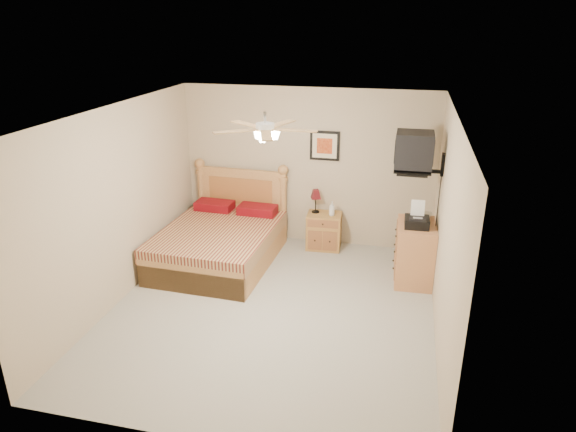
# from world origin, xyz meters

# --- Properties ---
(floor) EXTENTS (4.50, 4.50, 0.00)m
(floor) POSITION_xyz_m (0.00, 0.00, 0.00)
(floor) COLOR #9B988C
(floor) RESTS_ON ground
(ceiling) EXTENTS (4.00, 4.50, 0.04)m
(ceiling) POSITION_xyz_m (0.00, 0.00, 2.50)
(ceiling) COLOR white
(ceiling) RESTS_ON ground
(wall_back) EXTENTS (4.00, 0.04, 2.50)m
(wall_back) POSITION_xyz_m (0.00, 2.25, 1.25)
(wall_back) COLOR tan
(wall_back) RESTS_ON ground
(wall_front) EXTENTS (4.00, 0.04, 2.50)m
(wall_front) POSITION_xyz_m (0.00, -2.25, 1.25)
(wall_front) COLOR tan
(wall_front) RESTS_ON ground
(wall_left) EXTENTS (0.04, 4.50, 2.50)m
(wall_left) POSITION_xyz_m (-2.00, 0.00, 1.25)
(wall_left) COLOR tan
(wall_left) RESTS_ON ground
(wall_right) EXTENTS (0.04, 4.50, 2.50)m
(wall_right) POSITION_xyz_m (2.00, 0.00, 1.25)
(wall_right) COLOR tan
(wall_right) RESTS_ON ground
(bed) EXTENTS (1.63, 2.09, 1.31)m
(bed) POSITION_xyz_m (-1.12, 1.12, 0.66)
(bed) COLOR #AE7243
(bed) RESTS_ON ground
(nightstand) EXTENTS (0.55, 0.43, 0.58)m
(nightstand) POSITION_xyz_m (0.33, 2.00, 0.29)
(nightstand) COLOR #A87A34
(nightstand) RESTS_ON ground
(table_lamp) EXTENTS (0.27, 0.27, 0.38)m
(table_lamp) POSITION_xyz_m (0.18, 2.05, 0.77)
(table_lamp) COLOR #570F15
(table_lamp) RESTS_ON nightstand
(lotion_bottle) EXTENTS (0.11, 0.11, 0.23)m
(lotion_bottle) POSITION_xyz_m (0.45, 1.97, 0.69)
(lotion_bottle) COLOR silver
(lotion_bottle) RESTS_ON nightstand
(framed_picture) EXTENTS (0.46, 0.04, 0.46)m
(framed_picture) POSITION_xyz_m (0.27, 2.23, 1.62)
(framed_picture) COLOR black
(framed_picture) RESTS_ON wall_back
(dresser) EXTENTS (0.53, 0.74, 0.86)m
(dresser) POSITION_xyz_m (1.73, 1.20, 0.43)
(dresser) COLOR #BC7D52
(dresser) RESTS_ON ground
(fax_machine) EXTENTS (0.33, 0.35, 0.34)m
(fax_machine) POSITION_xyz_m (1.72, 1.10, 1.03)
(fax_machine) COLOR black
(fax_machine) RESTS_ON dresser
(magazine_lower) EXTENTS (0.30, 0.34, 0.03)m
(magazine_lower) POSITION_xyz_m (1.67, 1.45, 0.87)
(magazine_lower) COLOR #B9B091
(magazine_lower) RESTS_ON dresser
(magazine_upper) EXTENTS (0.27, 0.33, 0.02)m
(magazine_upper) POSITION_xyz_m (1.69, 1.48, 0.89)
(magazine_upper) COLOR gray
(magazine_upper) RESTS_ON magazine_lower
(wall_tv) EXTENTS (0.56, 0.46, 0.58)m
(wall_tv) POSITION_xyz_m (1.75, 1.34, 1.81)
(wall_tv) COLOR black
(wall_tv) RESTS_ON wall_right
(ceiling_fan) EXTENTS (1.14, 1.14, 0.28)m
(ceiling_fan) POSITION_xyz_m (0.00, -0.20, 2.36)
(ceiling_fan) COLOR white
(ceiling_fan) RESTS_ON ceiling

